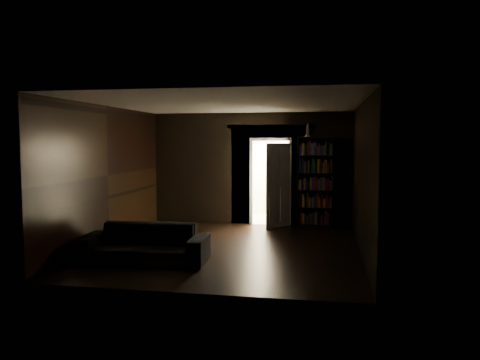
# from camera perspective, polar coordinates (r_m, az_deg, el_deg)

# --- Properties ---
(ground) EXTENTS (5.50, 5.50, 0.00)m
(ground) POSITION_cam_1_polar(r_m,az_deg,el_deg) (9.25, -1.38, -8.32)
(ground) COLOR black
(ground) RESTS_ON ground
(room_walls) EXTENTS (5.02, 5.61, 2.84)m
(room_walls) POSITION_cam_1_polar(r_m,az_deg,el_deg) (10.07, -0.22, 2.43)
(room_walls) COLOR black
(room_walls) RESTS_ON ground
(kitchen_alcove) EXTENTS (2.20, 1.80, 2.60)m
(kitchen_alcove) POSITION_cam_1_polar(r_m,az_deg,el_deg) (12.79, 4.31, 0.80)
(kitchen_alcove) COLOR beige
(kitchen_alcove) RESTS_ON ground
(sofa) EXTENTS (2.22, 1.04, 0.84)m
(sofa) POSITION_cam_1_polar(r_m,az_deg,el_deg) (8.37, -11.55, -6.86)
(sofa) COLOR black
(sofa) RESTS_ON ground
(bookshelf) EXTENTS (0.90, 0.33, 2.20)m
(bookshelf) POSITION_cam_1_polar(r_m,az_deg,el_deg) (11.45, 9.18, -0.27)
(bookshelf) COLOR black
(bookshelf) RESTS_ON ground
(refrigerator) EXTENTS (0.89, 0.85, 1.65)m
(refrigerator) POSITION_cam_1_polar(r_m,az_deg,el_deg) (13.01, 7.04, -0.86)
(refrigerator) COLOR white
(refrigerator) RESTS_ON ground
(door) EXTENTS (0.52, 0.73, 2.05)m
(door) POSITION_cam_1_polar(r_m,az_deg,el_deg) (11.30, 4.68, -0.67)
(door) COLOR silver
(door) RESTS_ON ground
(figurine) EXTENTS (0.12, 0.12, 0.32)m
(figurine) POSITION_cam_1_polar(r_m,az_deg,el_deg) (11.40, 8.27, 6.06)
(figurine) COLOR silver
(figurine) RESTS_ON bookshelf
(bottles) EXTENTS (0.62, 0.21, 0.25)m
(bottles) POSITION_cam_1_polar(r_m,az_deg,el_deg) (12.85, 7.11, 3.32)
(bottles) COLOR black
(bottles) RESTS_ON refrigerator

